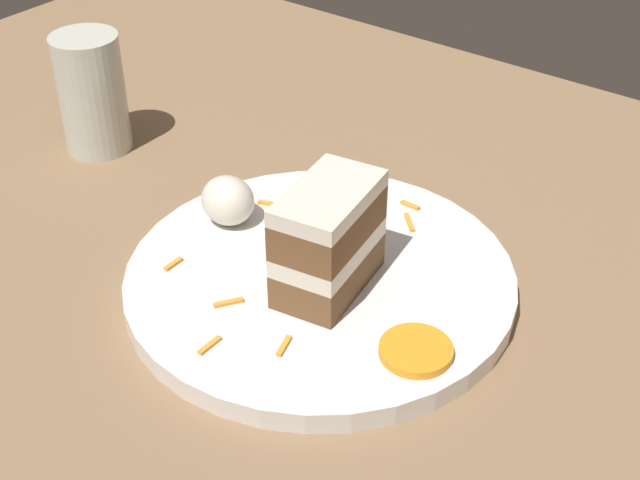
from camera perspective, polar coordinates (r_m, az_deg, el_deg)
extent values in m
plane|color=black|center=(0.78, 1.15, -2.81)|extent=(6.00, 6.00, 0.00)
cube|color=#846647|center=(0.77, 1.17, -1.81)|extent=(1.33, 0.87, 0.03)
cylinder|color=white|center=(0.71, 0.00, -2.58)|extent=(0.31, 0.31, 0.02)
cube|color=brown|center=(0.68, 0.53, -1.91)|extent=(0.07, 0.10, 0.03)
cube|color=silver|center=(0.67, 0.54, -0.40)|extent=(0.07, 0.10, 0.01)
cube|color=brown|center=(0.66, 0.55, 1.17)|extent=(0.07, 0.10, 0.03)
cube|color=silver|center=(0.64, 0.56, 2.73)|extent=(0.07, 0.10, 0.01)
ellipsoid|color=silver|center=(0.75, -5.92, 2.53)|extent=(0.05, 0.04, 0.04)
cylinder|color=orange|center=(0.63, 6.16, -7.05)|extent=(0.05, 0.05, 0.01)
cube|color=orange|center=(0.74, 2.93, 0.13)|extent=(0.01, 0.02, 0.00)
cube|color=orange|center=(0.64, -7.07, -6.71)|extent=(0.00, 0.02, 0.00)
cube|color=orange|center=(0.79, -3.13, 2.46)|extent=(0.02, 0.01, 0.00)
cube|color=orange|center=(0.76, 5.74, 1.13)|extent=(0.02, 0.02, 0.00)
cube|color=orange|center=(0.68, -5.87, -4.00)|extent=(0.02, 0.02, 0.00)
cube|color=orange|center=(0.72, -9.36, -1.53)|extent=(0.00, 0.02, 0.00)
cube|color=orange|center=(0.64, -2.32, -6.78)|extent=(0.01, 0.02, 0.00)
cube|color=orange|center=(0.78, 5.79, 2.23)|extent=(0.02, 0.00, 0.00)
cylinder|color=beige|center=(0.91, -14.48, 9.03)|extent=(0.07, 0.07, 0.12)
cylinder|color=silver|center=(0.92, -14.13, 6.90)|extent=(0.06, 0.06, 0.04)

